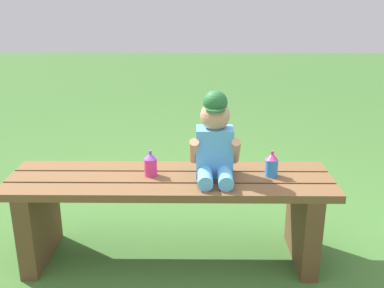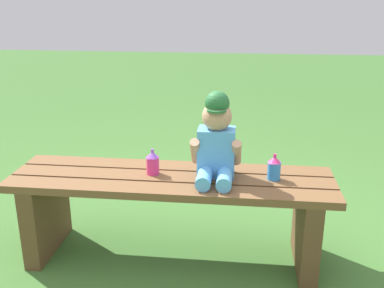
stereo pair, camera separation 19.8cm
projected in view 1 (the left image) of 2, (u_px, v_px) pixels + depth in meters
ground_plane at (171, 257)px, 2.23m from camera, size 16.00×16.00×0.00m
park_bench at (170, 204)px, 2.13m from camera, size 1.52×0.41×0.44m
child_figure at (215, 140)px, 2.05m from camera, size 0.23×0.27×0.40m
sippy_cup_left at (151, 164)px, 2.09m from camera, size 0.06×0.06×0.12m
sippy_cup_right at (272, 164)px, 2.08m from camera, size 0.06×0.06×0.12m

